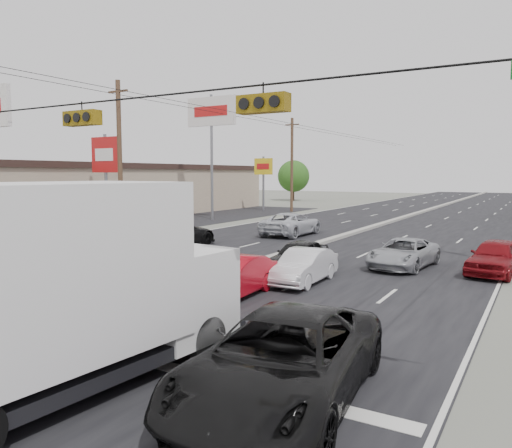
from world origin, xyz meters
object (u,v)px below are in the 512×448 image
object	(u,v)px
utility_pole_left_b	(120,158)
queue_car_a	(299,256)
queue_car_e	(496,257)
utility_pole_left_c	(292,164)
black_suv	(282,361)
tree_left_far	(294,176)
oncoming_near	(175,233)
box_truck	(61,286)
tan_sedan	(50,350)
pole_sign_mid	(106,160)
queue_car_b	(304,267)
red_sedan	(232,277)
pole_sign_billboard	(211,119)
oncoming_far	(291,224)
queue_car_c	(404,253)
pole_sign_far	(263,171)

from	to	relation	value
utility_pole_left_b	queue_car_a	distance (m)	16.13
queue_car_a	queue_car_e	xyz separation A→B (m)	(7.27, 3.45, 0.07)
utility_pole_left_b	queue_car_e	world-z (taller)	utility_pole_left_b
utility_pole_left_c	black_suv	size ratio (longest dim) A/B	1.73
tree_left_far	oncoming_near	distance (m)	49.22
tree_left_far	box_truck	size ratio (longest dim) A/B	0.76
tan_sedan	black_suv	size ratio (longest dim) A/B	0.83
tan_sedan	queue_car_a	bearing A→B (deg)	98.23
pole_sign_mid	black_suv	xyz separation A→B (m)	(24.33, -18.77, -4.31)
utility_pole_left_b	box_truck	size ratio (longest dim) A/B	1.25
queue_car_b	queue_car_a	bearing A→B (deg)	118.88
box_truck	black_suv	world-z (taller)	box_truck
queue_car_e	pole_sign_mid	bearing A→B (deg)	179.22
red_sedan	pole_sign_billboard	bearing A→B (deg)	124.14
queue_car_b	oncoming_far	xyz separation A→B (m)	(-6.88, 12.94, 0.12)
queue_car_e	queue_car_c	bearing A→B (deg)	-165.68
box_truck	queue_car_e	xyz separation A→B (m)	(6.11, 16.27, -1.31)
tree_left_far	tan_sedan	world-z (taller)	tree_left_far
oncoming_far	oncoming_near	bearing A→B (deg)	67.98
queue_car_a	oncoming_near	xyz separation A→B (m)	(-9.03, 2.84, 0.12)
pole_sign_billboard	tree_left_far	distance (m)	33.27
oncoming_near	queue_car_c	bearing A→B (deg)	-174.25
tree_left_far	queue_car_b	size ratio (longest dim) A/B	1.58
utility_pole_left_c	oncoming_far	xyz separation A→B (m)	(9.12, -18.60, -4.35)
tan_sedan	black_suv	xyz separation A→B (m)	(4.33, 1.53, 0.11)
tan_sedan	queue_car_b	distance (m)	10.76
pole_sign_far	queue_car_b	xyz separation A→B (m)	(19.50, -31.54, -3.77)
utility_pole_left_b	queue_car_a	world-z (taller)	utility_pole_left_b
pole_sign_billboard	oncoming_near	distance (m)	18.49
pole_sign_mid	pole_sign_billboard	bearing A→B (deg)	75.96
pole_sign_far	black_suv	distance (m)	47.11
queue_car_c	red_sedan	bearing A→B (deg)	-108.01
pole_sign_far	queue_car_e	bearing A→B (deg)	-45.54
utility_pole_left_c	queue_car_c	bearing A→B (deg)	-55.12
tan_sedan	queue_car_e	distance (m)	17.50
black_suv	queue_car_e	bearing A→B (deg)	74.79
pole_sign_mid	pole_sign_far	distance (m)	22.03
utility_pole_left_b	tree_left_far	world-z (taller)	utility_pole_left_b
red_sedan	queue_car_a	world-z (taller)	red_sedan
utility_pole_left_c	queue_car_b	xyz separation A→B (m)	(16.00, -31.54, -4.47)
pole_sign_billboard	queue_car_c	bearing A→B (deg)	-35.30
utility_pole_left_c	pole_sign_billboard	xyz separation A→B (m)	(-2.00, -12.00, 3.76)
red_sedan	oncoming_near	bearing A→B (deg)	135.94
red_sedan	pole_sign_far	bearing A→B (deg)	115.44
red_sedan	queue_car_e	world-z (taller)	queue_car_e
box_truck	queue_car_c	xyz separation A→B (m)	(2.48, 15.86, -1.40)
pole_sign_mid	pole_sign_far	world-z (taller)	pole_sign_mid
utility_pole_left_c	black_suv	bearing A→B (deg)	-64.06
utility_pole_left_c	black_suv	distance (m)	45.54
oncoming_far	pole_sign_billboard	bearing A→B (deg)	-30.38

